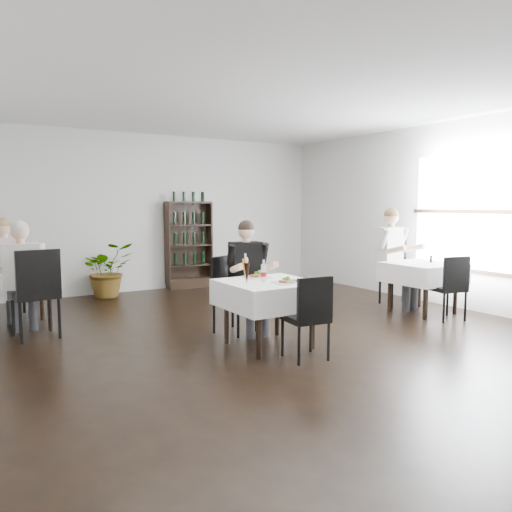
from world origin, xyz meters
The scene contains 24 objects.
room_shell centered at (0.00, 0.00, 1.50)m, with size 9.00×9.00×9.00m.
window_right centered at (3.48, 0.00, 1.50)m, with size 0.06×2.30×1.85m.
wine_shelf centered at (0.60, 4.31, 0.85)m, with size 0.90×0.28×1.75m.
main_table centered at (-0.30, 0.00, 0.62)m, with size 1.03×1.03×0.77m.
left_table centered at (-2.70, 2.50, 0.62)m, with size 0.98×0.98×0.77m.
right_table centered at (2.70, 0.30, 0.62)m, with size 0.98×0.98×0.77m.
potted_tree centered at (-1.06, 4.15, 0.49)m, with size 0.89×0.77×0.99m, color #265E20.
main_chair_far centered at (-0.36, 0.83, 0.56)m, with size 0.59×0.60×0.99m.
main_chair_near centered at (-0.23, -0.68, 0.52)m, with size 0.46×0.46×0.91m.
left_chair_far centered at (-2.74, 3.34, 0.64)m, with size 0.53×0.54×1.12m.
left_chair_near centered at (-2.57, 1.74, 0.64)m, with size 0.55×0.56×1.12m.
right_chair_far centered at (2.83, 0.97, 0.61)m, with size 0.63×0.63×1.08m.
right_chair_near centered at (2.61, -0.27, 0.53)m, with size 0.51×0.51×0.94m.
diner_main centered at (-0.18, 0.66, 0.85)m, with size 0.58×0.59×1.46m.
diner_left_far centered at (-2.80, 3.08, 0.86)m, with size 0.61×0.65×1.48m.
diner_left_near centered at (-2.70, 1.96, 0.85)m, with size 0.59×0.61×1.47m.
diner_right_far centered at (2.61, 0.79, 0.93)m, with size 0.64×0.67×1.61m.
plate_far centered at (-0.28, 0.28, 0.79)m, with size 0.31×0.31×0.09m.
plate_near centered at (-0.23, -0.24, 0.79)m, with size 0.25×0.25×0.08m.
pilsner_dark centered at (-0.63, -0.05, 0.89)m, with size 0.07×0.07×0.30m.
pilsner_lager centered at (-0.53, 0.14, 0.90)m, with size 0.08×0.08×0.32m.
coke_bottle centered at (-0.38, -0.01, 0.87)m, with size 0.07×0.07×0.26m.
napkin_cutlery centered at (-0.06, -0.14, 0.78)m, with size 0.24×0.22×0.02m.
pepper_mill centered at (2.86, 0.29, 0.82)m, with size 0.04×0.04×0.11m, color black.
Camera 1 is at (-3.42, -4.81, 1.65)m, focal length 35.00 mm.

